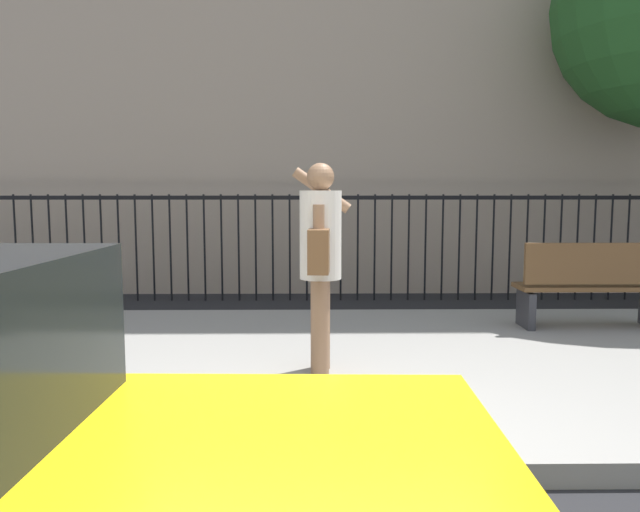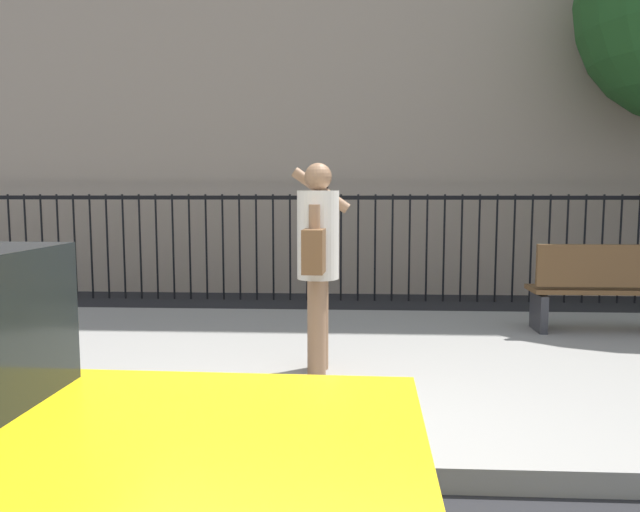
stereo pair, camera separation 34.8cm
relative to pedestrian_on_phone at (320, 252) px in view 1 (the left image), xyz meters
The scene contains 5 objects.
ground_plane 2.06m from the pedestrian_on_phone, 90.52° to the right, with size 60.00×60.00×0.00m, color black.
sidewalk 1.18m from the pedestrian_on_phone, 91.79° to the left, with size 28.00×4.40×0.15m, color gray.
iron_fence 4.20m from the pedestrian_on_phone, 90.21° to the left, with size 12.03×0.04×1.60m.
pedestrian_on_phone is the anchor object (origin of this frame).
street_bench 3.42m from the pedestrian_on_phone, 27.98° to the left, with size 1.60×0.45×0.95m.
Camera 1 is at (-0.06, -3.18, 1.64)m, focal length 34.14 mm.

